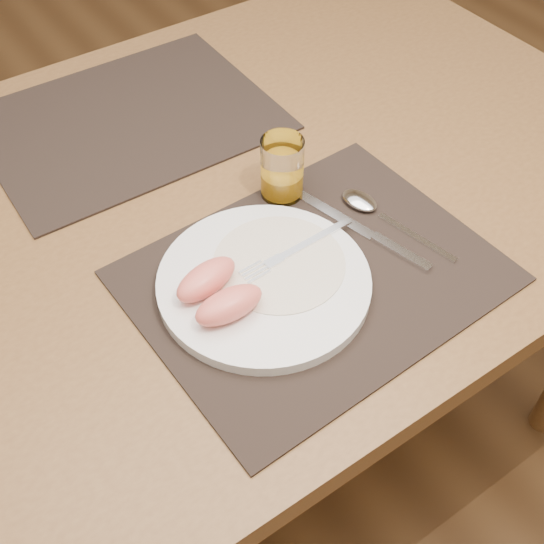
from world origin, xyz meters
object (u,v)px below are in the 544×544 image
Objects in this scene: plate at (264,282)px; fork at (289,253)px; juice_glass at (282,171)px; knife at (373,236)px; placemat_near at (314,276)px; spoon at (368,206)px; placemat_far at (129,120)px; table at (212,232)px.

fork reaches higher than plate.
fork is 1.91× the size of juice_glass.
placemat_near is at bearing -175.12° from knife.
fork reaches higher than spoon.
placemat_near is 1.67× the size of plate.
plate is (-0.02, -0.42, 0.01)m from placemat_far.
placemat_near is 0.07m from plate.
table is 0.25m from spoon.
juice_glass is (-0.08, 0.10, 0.04)m from spoon.
plate is 1.24× the size of knife.
juice_glass reaches higher than placemat_far.
placemat_near is 0.11m from knife.
placemat_near is 4.90× the size of juice_glass.
fork is at bearing 17.39° from plate.
placemat_far is 0.42m from spoon.
plate is at bearing -169.58° from spoon.
placemat_far is 2.07× the size of knife.
plate is 0.18m from juice_glass.
juice_glass is (0.06, 0.15, 0.04)m from placemat_near.
plate reaches higher than placemat_far.
placemat_far is at bearing 115.50° from spoon.
knife is 0.16m from juice_glass.
spoon reaches higher than placemat_near.
spoon is at bearing 22.86° from placemat_near.
fork is at bearing -171.91° from spoon.
table is 8.00× the size of fork.
knife is (0.15, -0.43, 0.00)m from placemat_far.
plate reaches higher than table.
knife is 2.37× the size of juice_glass.
knife reaches higher than placemat_far.
placemat_far is at bearing 87.49° from plate.
placemat_near is (0.03, -0.22, 0.09)m from table.
placemat_near is 2.07× the size of knife.
spoon is (0.16, -0.16, 0.09)m from table.
table is 0.21m from fork.
fork is 0.81× the size of knife.
knife is (0.11, 0.01, 0.00)m from placemat_near.
placemat_near is 0.44m from placemat_far.
table is at bearing 97.29° from placemat_near.
placemat_near is at bearing -66.65° from fork.
fork reaches higher than placemat_near.
fork is 0.91× the size of spoon.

